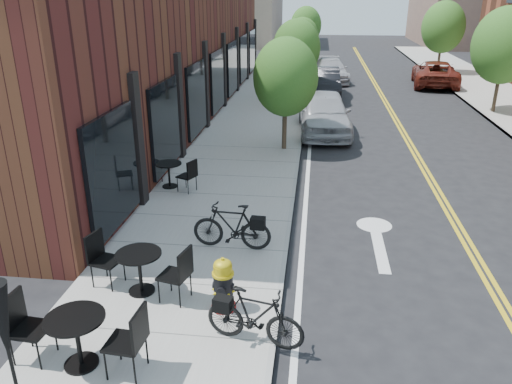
{
  "coord_description": "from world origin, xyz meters",
  "views": [
    {
      "loc": [
        0.46,
        -7.94,
        5.3
      ],
      "look_at": [
        -0.83,
        2.62,
        1.0
      ],
      "focal_mm": 35.0,
      "sensor_mm": 36.0,
      "label": 1
    }
  ],
  "objects_px": {
    "parked_car_b": "(323,83)",
    "parked_car_a": "(324,113)",
    "fire_hydrant": "(223,285)",
    "patio_umbrella": "(5,335)",
    "bistro_set_b": "(77,334)",
    "bicycle_right": "(255,317)",
    "bicycle_left": "(232,226)",
    "bistro_set_a": "(140,267)",
    "parked_car_c": "(330,70)",
    "bistro_set_c": "(169,171)",
    "parked_car_far": "(435,73)"
  },
  "relations": [
    {
      "from": "bistro_set_b",
      "to": "parked_car_c",
      "type": "distance_m",
      "value": 26.76
    },
    {
      "from": "patio_umbrella",
      "to": "parked_car_b",
      "type": "xyz_separation_m",
      "value": [
        3.62,
        22.83,
        -1.03
      ]
    },
    {
      "from": "bistro_set_c",
      "to": "parked_car_a",
      "type": "relative_size",
      "value": 0.36
    },
    {
      "from": "bistro_set_a",
      "to": "patio_umbrella",
      "type": "relative_size",
      "value": 0.85
    },
    {
      "from": "patio_umbrella",
      "to": "parked_car_far",
      "type": "bearing_deg",
      "value": 69.29
    },
    {
      "from": "parked_car_a",
      "to": "bistro_set_b",
      "type": "bearing_deg",
      "value": -108.32
    },
    {
      "from": "bicycle_left",
      "to": "bistro_set_b",
      "type": "xyz_separation_m",
      "value": [
        -1.63,
        -3.88,
        0.04
      ]
    },
    {
      "from": "parked_car_far",
      "to": "bistro_set_a",
      "type": "bearing_deg",
      "value": 73.82
    },
    {
      "from": "fire_hydrant",
      "to": "parked_car_b",
      "type": "bearing_deg",
      "value": 87.83
    },
    {
      "from": "parked_car_far",
      "to": "bistro_set_c",
      "type": "bearing_deg",
      "value": 65.89
    },
    {
      "from": "parked_car_a",
      "to": "parked_car_far",
      "type": "bearing_deg",
      "value": 56.52
    },
    {
      "from": "bicycle_right",
      "to": "patio_umbrella",
      "type": "height_order",
      "value": "patio_umbrella"
    },
    {
      "from": "parked_car_c",
      "to": "patio_umbrella",
      "type": "bearing_deg",
      "value": -104.78
    },
    {
      "from": "parked_car_b",
      "to": "parked_car_a",
      "type": "bearing_deg",
      "value": -92.48
    },
    {
      "from": "bistro_set_a",
      "to": "bicycle_right",
      "type": "bearing_deg",
      "value": -13.91
    },
    {
      "from": "parked_car_a",
      "to": "bicycle_right",
      "type": "bearing_deg",
      "value": -98.66
    },
    {
      "from": "fire_hydrant",
      "to": "patio_umbrella",
      "type": "bearing_deg",
      "value": -117.23
    },
    {
      "from": "bistro_set_c",
      "to": "patio_umbrella",
      "type": "xyz_separation_m",
      "value": [
        0.75,
        -8.71,
        1.21
      ]
    },
    {
      "from": "bicycle_left",
      "to": "parked_car_c",
      "type": "relative_size",
      "value": 0.36
    },
    {
      "from": "bicycle_left",
      "to": "bicycle_right",
      "type": "height_order",
      "value": "bicycle_left"
    },
    {
      "from": "bistro_set_a",
      "to": "parked_car_a",
      "type": "height_order",
      "value": "parked_car_a"
    },
    {
      "from": "bistro_set_a",
      "to": "parked_car_b",
      "type": "height_order",
      "value": "parked_car_b"
    },
    {
      "from": "fire_hydrant",
      "to": "bistro_set_c",
      "type": "xyz_separation_m",
      "value": [
        -2.58,
        5.58,
        -0.01
      ]
    },
    {
      "from": "parked_car_a",
      "to": "parked_car_c",
      "type": "xyz_separation_m",
      "value": [
        0.46,
        12.43,
        -0.14
      ]
    },
    {
      "from": "parked_car_b",
      "to": "parked_car_c",
      "type": "height_order",
      "value": "parked_car_b"
    },
    {
      "from": "bicycle_left",
      "to": "parked_car_far",
      "type": "xyz_separation_m",
      "value": [
        8.61,
        21.69,
        0.1
      ]
    },
    {
      "from": "fire_hydrant",
      "to": "parked_car_a",
      "type": "xyz_separation_m",
      "value": [
        1.79,
        12.35,
        0.23
      ]
    },
    {
      "from": "parked_car_a",
      "to": "parked_car_b",
      "type": "xyz_separation_m",
      "value": [
        0.0,
        7.34,
        -0.06
      ]
    },
    {
      "from": "fire_hydrant",
      "to": "parked_car_a",
      "type": "height_order",
      "value": "parked_car_a"
    },
    {
      "from": "parked_car_b",
      "to": "bistro_set_c",
      "type": "bearing_deg",
      "value": -109.69
    },
    {
      "from": "bicycle_right",
      "to": "patio_umbrella",
      "type": "bearing_deg",
      "value": 145.28
    },
    {
      "from": "parked_car_b",
      "to": "parked_car_far",
      "type": "bearing_deg",
      "value": 30.02
    },
    {
      "from": "bistro_set_c",
      "to": "parked_car_c",
      "type": "relative_size",
      "value": 0.37
    },
    {
      "from": "parked_car_b",
      "to": "parked_car_c",
      "type": "xyz_separation_m",
      "value": [
        0.46,
        5.08,
        -0.08
      ]
    },
    {
      "from": "bistro_set_a",
      "to": "parked_car_c",
      "type": "relative_size",
      "value": 0.42
    },
    {
      "from": "bistro_set_c",
      "to": "parked_car_a",
      "type": "distance_m",
      "value": 8.07
    },
    {
      "from": "bicycle_right",
      "to": "bistro_set_c",
      "type": "xyz_separation_m",
      "value": [
        -3.23,
        6.44,
        -0.02
      ]
    },
    {
      "from": "fire_hydrant",
      "to": "parked_car_far",
      "type": "relative_size",
      "value": 0.19
    },
    {
      "from": "bicycle_right",
      "to": "bistro_set_a",
      "type": "distance_m",
      "value": 2.56
    },
    {
      "from": "bicycle_right",
      "to": "patio_umbrella",
      "type": "xyz_separation_m",
      "value": [
        -2.48,
        -2.27,
        1.19
      ]
    },
    {
      "from": "parked_car_b",
      "to": "bicycle_left",
      "type": "bearing_deg",
      "value": -99.05
    },
    {
      "from": "bistro_set_a",
      "to": "parked_car_far",
      "type": "xyz_separation_m",
      "value": [
        10.0,
        23.57,
        0.09
      ]
    },
    {
      "from": "patio_umbrella",
      "to": "parked_car_c",
      "type": "xyz_separation_m",
      "value": [
        4.08,
        27.92,
        -1.11
      ]
    },
    {
      "from": "patio_umbrella",
      "to": "parked_car_b",
      "type": "height_order",
      "value": "patio_umbrella"
    },
    {
      "from": "parked_car_a",
      "to": "fire_hydrant",
      "type": "bearing_deg",
      "value": -101.99
    },
    {
      "from": "bicycle_left",
      "to": "parked_car_a",
      "type": "xyz_separation_m",
      "value": [
        2.01,
        10.14,
        0.19
      ]
    },
    {
      "from": "bicycle_right",
      "to": "parked_car_far",
      "type": "xyz_separation_m",
      "value": [
        7.74,
        24.76,
        0.14
      ]
    },
    {
      "from": "bicycle_left",
      "to": "bistro_set_b",
      "type": "height_order",
      "value": "bistro_set_b"
    },
    {
      "from": "bicycle_right",
      "to": "parked_car_b",
      "type": "distance_m",
      "value": 20.59
    },
    {
      "from": "bicycle_right",
      "to": "bistro_set_b",
      "type": "height_order",
      "value": "bistro_set_b"
    }
  ]
}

